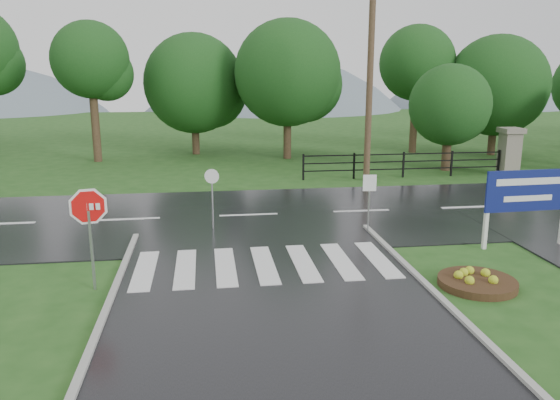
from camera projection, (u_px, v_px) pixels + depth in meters
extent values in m
plane|color=#224E1A|center=(297.00, 370.00, 9.15)|extent=(120.00, 120.00, 0.00)
cube|color=black|center=(249.00, 216.00, 18.78)|extent=(90.00, 8.00, 0.04)
cube|color=silver|center=(145.00, 270.00, 13.55)|extent=(0.50, 2.80, 0.02)
cube|color=silver|center=(185.00, 268.00, 13.68)|extent=(0.50, 2.80, 0.02)
cube|color=silver|center=(225.00, 266.00, 13.82)|extent=(0.50, 2.80, 0.02)
cube|color=silver|center=(265.00, 264.00, 13.95)|extent=(0.50, 2.80, 0.02)
cube|color=silver|center=(303.00, 262.00, 14.08)|extent=(0.50, 2.80, 0.02)
cube|color=silver|center=(341.00, 261.00, 14.22)|extent=(0.50, 2.80, 0.02)
cube|color=silver|center=(378.00, 259.00, 14.35)|extent=(0.50, 2.80, 0.02)
cube|color=gray|center=(509.00, 154.00, 26.07)|extent=(0.80, 0.80, 2.00)
cube|color=#6B6659|center=(511.00, 130.00, 25.81)|extent=(1.00, 1.00, 0.24)
cube|color=black|center=(403.00, 169.00, 25.50)|extent=(9.50, 0.05, 0.05)
cube|color=black|center=(404.00, 161.00, 25.42)|extent=(9.50, 0.05, 0.05)
cube|color=black|center=(404.00, 154.00, 25.34)|extent=(9.50, 0.05, 0.05)
cube|color=black|center=(303.00, 167.00, 24.82)|extent=(0.08, 0.08, 1.20)
cube|color=black|center=(499.00, 162.00, 26.09)|extent=(0.08, 0.08, 1.20)
sphere|color=slate|center=(2.00, 221.00, 71.37)|extent=(40.00, 40.00, 40.00)
sphere|color=slate|center=(275.00, 232.00, 76.85)|extent=(48.00, 48.00, 48.00)
sphere|color=slate|center=(465.00, 196.00, 79.59)|extent=(36.00, 36.00, 36.00)
cube|color=#939399|center=(92.00, 251.00, 12.30)|extent=(0.06, 0.06, 1.86)
cylinder|color=white|center=(88.00, 206.00, 12.07)|extent=(1.10, 0.26, 1.12)
cylinder|color=red|center=(88.00, 207.00, 12.06)|extent=(0.96, 0.23, 0.97)
cube|color=silver|center=(487.00, 212.00, 15.11)|extent=(0.11, 0.11, 2.12)
cube|color=navy|center=(528.00, 191.00, 15.13)|extent=(2.54, 0.18, 1.17)
cube|color=white|center=(530.00, 181.00, 15.04)|extent=(2.01, 0.11, 0.19)
cube|color=white|center=(528.00, 198.00, 15.15)|extent=(1.48, 0.08, 0.16)
cylinder|color=#332111|center=(477.00, 283.00, 12.67)|extent=(1.79, 1.79, 0.18)
cube|color=#939399|center=(369.00, 206.00, 16.61)|extent=(0.04, 0.04, 1.73)
cube|color=white|center=(370.00, 183.00, 16.42)|extent=(0.41, 0.05, 0.50)
cylinder|color=#939399|center=(212.00, 202.00, 16.97)|extent=(0.05, 0.05, 1.81)
cylinder|color=white|center=(212.00, 176.00, 16.76)|extent=(0.45, 0.12, 0.45)
cylinder|color=#473523|center=(370.00, 85.00, 23.87)|extent=(0.28, 0.28, 8.54)
cylinder|color=#3D2B1C|center=(447.00, 143.00, 27.10)|extent=(0.46, 0.46, 2.71)
sphere|color=#133D14|center=(450.00, 105.00, 26.66)|extent=(3.97, 3.97, 3.97)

